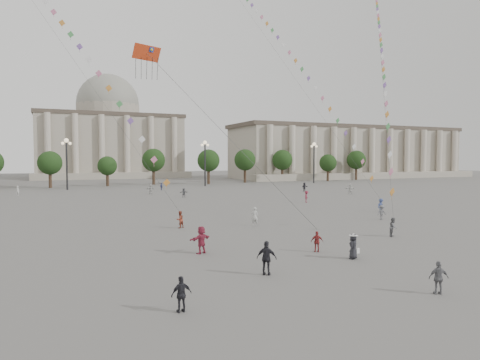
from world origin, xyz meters
name	(u,v)px	position (x,y,z in m)	size (l,w,h in m)	color
ground	(322,252)	(0.00, 0.00, 0.00)	(360.00, 360.00, 0.00)	#585653
hall_east	(350,152)	(75.00, 93.89, 8.43)	(84.00, 26.22, 17.20)	#A19A87
hall_central	(109,136)	(0.00, 129.22, 14.23)	(48.30, 34.30, 35.50)	#A19A87
tree_row	(134,163)	(0.00, 78.00, 5.39)	(137.12, 5.12, 8.00)	#332419
lamp_post_mid_west	(67,154)	(-15.00, 70.00, 7.35)	(2.00, 0.90, 10.65)	#262628
lamp_post_mid_east	(205,155)	(15.00, 70.00, 7.35)	(2.00, 0.90, 10.65)	#262628
lamp_post_far_east	(314,155)	(45.00, 70.00, 7.35)	(2.00, 0.90, 10.65)	#262628
person_crowd_0	(161,187)	(2.71, 61.60, 0.75)	(0.88, 0.37, 1.50)	navy
person_crowd_4	(151,189)	(-1.33, 52.59, 0.94)	(1.74, 0.56, 1.88)	#B9B8B5
person_crowd_6	(382,212)	(15.00, 10.85, 0.79)	(1.02, 0.59, 1.58)	#5D5E61
person_crowd_7	(350,189)	(32.34, 38.56, 0.95)	(1.76, 0.56, 1.89)	silver
person_crowd_8	(307,197)	(17.05, 29.09, 0.87)	(1.13, 0.65, 1.75)	maroon
person_crowd_9	(304,187)	(27.91, 47.13, 0.88)	(1.64, 0.52, 1.77)	black
person_crowd_10	(18,191)	(-23.33, 59.40, 0.86)	(0.63, 0.41, 1.73)	silver
person_crowd_12	(184,193)	(2.56, 44.30, 0.78)	(1.45, 0.46, 1.57)	#5D5E62
person_crowd_13	(255,216)	(0.71, 12.54, 0.92)	(0.67, 0.44, 1.84)	#B3B4AF
tourist_0	(317,242)	(-0.21, 0.27, 0.74)	(0.87, 0.36, 1.48)	maroon
tourist_1	(267,258)	(-6.18, -3.63, 0.97)	(1.14, 0.48, 1.95)	black
tourist_2	(201,240)	(-7.88, 3.05, 0.96)	(1.78, 0.57, 1.92)	#9F2B45
tourist_3	(439,278)	(-0.02, -10.00, 0.81)	(0.95, 0.40, 1.62)	slate
tourist_4	(181,294)	(-12.20, -7.40, 0.79)	(0.92, 0.38, 1.58)	black
kite_flyer_0	(180,220)	(-6.37, 14.14, 0.81)	(0.79, 0.61, 1.62)	brown
kite_flyer_1	(381,205)	(19.29, 15.80, 0.84)	(1.09, 0.63, 1.69)	#38487E
kite_flyer_2	(393,227)	(9.01, 2.72, 0.81)	(0.79, 0.61, 1.62)	#5C5D60
hat_person	(353,246)	(0.82, -2.42, 0.88)	(0.97, 0.90, 1.69)	black
dragon_kite	(148,64)	(-10.67, 6.74, 13.54)	(6.41, 3.92, 17.78)	#BD3514
kite_train_west	(46,8)	(-17.77, 33.72, 25.14)	(21.87, 36.51, 60.98)	#3F3F3F
kite_train_mid	(270,32)	(15.67, 38.51, 27.34)	(7.56, 42.85, 64.60)	#3F3F3F
kite_train_east	(382,55)	(25.26, 22.89, 21.12)	(31.02, 37.81, 61.31)	#3F3F3F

